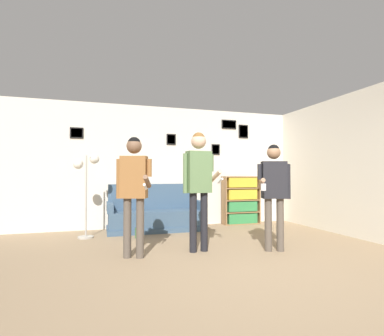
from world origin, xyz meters
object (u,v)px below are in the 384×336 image
at_px(floor_lamp, 86,176).
at_px(person_player_foreground_left, 134,183).
at_px(couch, 156,215).
at_px(bookshelf, 241,200).
at_px(person_player_foreground_center, 199,177).
at_px(person_watcher_holding_cup, 274,186).
at_px(bottle_on_floor, 137,232).

height_order(floor_lamp, person_player_foreground_left, person_player_foreground_left).
distance_m(couch, bookshelf, 2.09).
relative_size(person_player_foreground_left, person_player_foreground_center, 0.94).
xyz_separation_m(couch, person_player_foreground_left, (-0.67, -2.02, 0.73)).
relative_size(bookshelf, person_watcher_holding_cup, 0.70).
bearing_deg(floor_lamp, person_player_foreground_center, -42.48).
distance_m(person_player_foreground_center, bottle_on_floor, 1.79).
relative_size(couch, bottle_on_floor, 7.39).
height_order(couch, person_player_foreground_left, person_player_foreground_left).
distance_m(couch, person_player_foreground_center, 2.15).
bearing_deg(couch, person_player_foreground_left, -108.27).
relative_size(bookshelf, floor_lamp, 0.73).
height_order(couch, bookshelf, bookshelf).
distance_m(bookshelf, floor_lamp, 3.54).
xyz_separation_m(bookshelf, floor_lamp, (-3.44, -0.62, 0.58)).
distance_m(couch, floor_lamp, 1.66).
relative_size(bookshelf, bottle_on_floor, 4.19).
xyz_separation_m(floor_lamp, bottle_on_floor, (0.90, -0.28, -1.04)).
xyz_separation_m(bookshelf, person_player_foreground_center, (-1.76, -2.15, 0.56)).
distance_m(person_watcher_holding_cup, bottle_on_floor, 2.60).
bearing_deg(bookshelf, person_player_foreground_left, -141.05).
bearing_deg(bookshelf, person_player_foreground_center, -129.31).
bearing_deg(bottle_on_floor, person_player_foreground_center, -58.15).
distance_m(floor_lamp, bottle_on_floor, 1.40).
height_order(person_player_foreground_center, person_watcher_holding_cup, person_player_foreground_center).
height_order(bookshelf, floor_lamp, floor_lamp).
relative_size(person_player_foreground_left, person_watcher_holding_cup, 1.04).
xyz_separation_m(bookshelf, person_player_foreground_left, (-2.74, -2.21, 0.48)).
xyz_separation_m(floor_lamp, person_watcher_holding_cup, (2.78, -1.84, -0.15)).
distance_m(couch, person_watcher_holding_cup, 2.76).
distance_m(bookshelf, bottle_on_floor, 2.74).
bearing_deg(couch, floor_lamp, -162.43).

